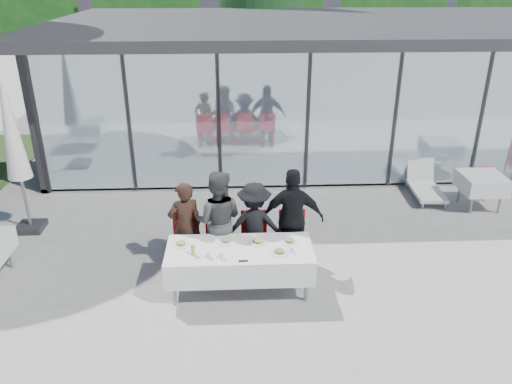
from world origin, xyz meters
TOP-DOWN VIEW (x-y plane):
  - ground at (0.00, 0.00)m, footprint 90.00×90.00m
  - pavilion at (2.00, 8.16)m, footprint 14.80×8.80m
  - treeline at (-2.00, 28.00)m, footprint 62.50×2.00m
  - dining_table at (-0.54, 0.08)m, footprint 2.26×0.96m
  - diner_a at (-1.43, 0.80)m, footprint 0.72×0.72m
  - diner_chair_a at (-1.43, 0.83)m, footprint 0.44×0.44m
  - diner_b at (-0.88, 0.80)m, footprint 0.97×0.97m
  - diner_chair_b at (-0.88, 0.83)m, footprint 0.44×0.44m
  - diner_c at (-0.28, 0.80)m, footprint 1.02×1.02m
  - diner_chair_c at (-0.28, 0.83)m, footprint 0.44×0.44m
  - diner_d at (0.36, 0.80)m, footprint 1.12×1.12m
  - diner_chair_d at (0.36, 0.83)m, footprint 0.44×0.44m
  - plate_a at (-1.45, 0.23)m, footprint 0.28×0.28m
  - plate_b at (-0.75, 0.29)m, footprint 0.28×0.28m
  - plate_c at (-0.24, 0.24)m, footprint 0.28×0.28m
  - plate_d at (0.25, 0.23)m, footprint 0.28×0.28m
  - plate_extra at (0.06, -0.09)m, footprint 0.28×0.28m
  - juice_bottle at (-1.24, -0.08)m, footprint 0.06×0.06m
  - drinking_glasses at (-0.52, -0.15)m, footprint 1.32×0.18m
  - folded_eyeglasses at (-0.49, -0.30)m, footprint 0.14×0.03m
  - spare_table_right at (4.61, 2.86)m, footprint 0.86×0.86m
  - spare_chair_a at (5.19, 4.24)m, footprint 0.62×0.62m
  - market_umbrella at (-4.60, 2.27)m, footprint 0.50×0.50m
  - lounger at (3.66, 3.56)m, footprint 0.67×1.36m

SIDE VIEW (x-z plane):
  - ground at x=0.00m, z-range 0.00..0.00m
  - lounger at x=3.66m, z-range -0.10..0.62m
  - diner_chair_a at x=-1.43m, z-range 0.05..1.03m
  - diner_chair_b at x=-0.88m, z-range 0.05..1.03m
  - diner_chair_c at x=-0.28m, z-range 0.05..1.03m
  - diner_chair_d at x=0.36m, z-range 0.05..1.03m
  - spare_chair_a at x=5.19m, z-range 0.05..1.03m
  - dining_table at x=-0.54m, z-range 0.16..0.91m
  - spare_table_right at x=4.61m, z-range 0.18..0.92m
  - folded_eyeglasses at x=-0.49m, z-range 0.75..0.76m
  - diner_c at x=-0.28m, z-range 0.00..1.52m
  - plate_a at x=-1.45m, z-range 0.74..0.81m
  - plate_b at x=-0.75m, z-range 0.74..0.81m
  - plate_c at x=-0.24m, z-range 0.74..0.81m
  - plate_d at x=0.25m, z-range 0.74..0.81m
  - plate_extra at x=0.06m, z-range 0.74..0.81m
  - diner_a at x=-1.43m, z-range 0.00..1.56m
  - drinking_glasses at x=-0.52m, z-range 0.75..0.85m
  - juice_bottle at x=-1.24m, z-range 0.75..0.92m
  - diner_b at x=-0.88m, z-range 0.00..1.74m
  - diner_d at x=0.36m, z-range 0.00..1.75m
  - market_umbrella at x=-4.60m, z-range 0.39..3.39m
  - pavilion at x=2.00m, z-range 0.43..3.87m
  - treeline at x=-2.00m, z-range 0.00..4.40m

